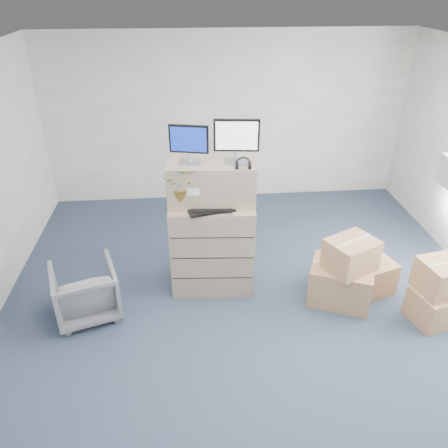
{
  "coord_description": "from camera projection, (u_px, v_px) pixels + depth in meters",
  "views": [
    {
      "loc": [
        -0.67,
        -3.62,
        3.52
      ],
      "look_at": [
        -0.32,
        0.4,
        1.19
      ],
      "focal_mm": 35.0,
      "sensor_mm": 36.0,
      "label": 1
    }
  ],
  "objects": [
    {
      "name": "water_bottle",
      "position": [
        220.0,
        190.0,
        5.07
      ],
      "size": [
        0.09,
        0.09,
        0.32
      ],
      "primitive_type": "cylinder",
      "color": "gray",
      "rests_on": "filing_cabinet_lower"
    },
    {
      "name": "potted_plant",
      "position": [
        182.0,
        189.0,
        4.91
      ],
      "size": [
        0.4,
        0.44,
        0.42
      ],
      "rotation": [
        0.0,
        0.0,
        -0.07
      ],
      "color": "#B3CDA5",
      "rests_on": "filing_cabinet_lower"
    },
    {
      "name": "cardboard_boxes",
      "position": [
        374.0,
        279.0,
        5.22
      ],
      "size": [
        1.75,
        1.3,
        0.87
      ],
      "color": "#A1764D",
      "rests_on": "ground"
    },
    {
      "name": "filing_cabinet_lower",
      "position": [
        213.0,
        246.0,
        5.4
      ],
      "size": [
        1.04,
        0.68,
        1.17
      ],
      "primitive_type": "cube",
      "rotation": [
        0.0,
        0.0,
        -0.07
      ],
      "color": "tan",
      "rests_on": "ground"
    },
    {
      "name": "external_drive",
      "position": [
        237.0,
        196.0,
        5.2
      ],
      "size": [
        0.25,
        0.19,
        0.07
      ],
      "primitive_type": "cube",
      "rotation": [
        0.0,
        0.0,
        -0.07
      ],
      "color": "black",
      "rests_on": "filing_cabinet_lower"
    },
    {
      "name": "ground",
      "position": [
        255.0,
        331.0,
        4.93
      ],
      "size": [
        7.0,
        7.0,
        0.0
      ],
      "primitive_type": "plane",
      "color": "#283849",
      "rests_on": "ground"
    },
    {
      "name": "tissue_box",
      "position": [
        243.0,
        190.0,
        5.15
      ],
      "size": [
        0.28,
        0.16,
        0.1
      ],
      "primitive_type": "cube",
      "rotation": [
        0.0,
        0.0,
        0.07
      ],
      "color": "#4299E2",
      "rests_on": "external_drive"
    },
    {
      "name": "keyboard",
      "position": [
        211.0,
        209.0,
        4.96
      ],
      "size": [
        0.57,
        0.33,
        0.03
      ],
      "primitive_type": "cube",
      "rotation": [
        0.0,
        0.0,
        0.22
      ],
      "color": "black",
      "rests_on": "filing_cabinet_lower"
    },
    {
      "name": "mouse",
      "position": [
        244.0,
        207.0,
        5.0
      ],
      "size": [
        0.13,
        0.1,
        0.04
      ],
      "primitive_type": "ellipsoid",
      "rotation": [
        0.0,
        0.0,
        -0.29
      ],
      "color": "silver",
      "rests_on": "filing_cabinet_lower"
    },
    {
      "name": "wall_back",
      "position": [
        227.0,
        119.0,
        7.26
      ],
      "size": [
        6.0,
        0.02,
        2.8
      ],
      "primitive_type": "cube",
      "color": "#BAB9B0",
      "rests_on": "ground"
    },
    {
      "name": "monitor_right",
      "position": [
        237.0,
        139.0,
        4.75
      ],
      "size": [
        0.5,
        0.22,
        0.5
      ],
      "rotation": [
        0.0,
        0.0,
        -0.11
      ],
      "color": "#99999E",
      "rests_on": "filing_cabinet_upper"
    },
    {
      "name": "monitor_left",
      "position": [
        189.0,
        142.0,
        4.76
      ],
      "size": [
        0.44,
        0.21,
        0.43
      ],
      "rotation": [
        0.0,
        0.0,
        -0.22
      ],
      "color": "#99999E",
      "rests_on": "filing_cabinet_upper"
    },
    {
      "name": "headphones",
      "position": [
        243.0,
        164.0,
        4.73
      ],
      "size": [
        0.17,
        0.03,
        0.17
      ],
      "primitive_type": "torus",
      "rotation": [
        1.57,
        0.0,
        -0.07
      ],
      "color": "black",
      "rests_on": "filing_cabinet_upper"
    },
    {
      "name": "filing_cabinet_upper",
      "position": [
        212.0,
        182.0,
        5.03
      ],
      "size": [
        1.03,
        0.57,
        0.5
      ],
      "primitive_type": "cube",
      "rotation": [
        0.0,
        0.0,
        -0.07
      ],
      "color": "tan",
      "rests_on": "filing_cabinet_lower"
    },
    {
      "name": "phone_dock",
      "position": [
        212.0,
        200.0,
        5.1
      ],
      "size": [
        0.07,
        0.06,
        0.14
      ],
      "rotation": [
        0.0,
        0.0,
        -0.07
      ],
      "color": "silver",
      "rests_on": "filing_cabinet_lower"
    },
    {
      "name": "office_chair",
      "position": [
        85.0,
        289.0,
        5.02
      ],
      "size": [
        0.86,
        0.83,
        0.72
      ],
      "primitive_type": "imported",
      "rotation": [
        0.0,
        0.0,
        3.45
      ],
      "color": "slate",
      "rests_on": "ground"
    }
  ]
}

